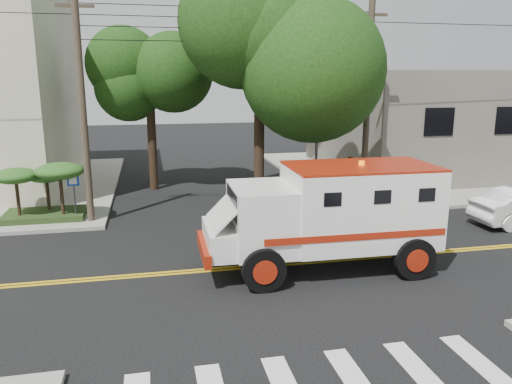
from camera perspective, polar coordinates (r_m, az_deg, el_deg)
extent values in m
plane|color=black|center=(15.91, 0.12, -8.49)|extent=(100.00, 100.00, 0.00)
cube|color=gray|center=(33.04, 18.35, 2.33)|extent=(17.00, 17.00, 0.15)
cube|color=#625C54|center=(33.86, 20.51, 7.67)|extent=(14.00, 12.00, 6.00)
cylinder|color=#382D23|center=(20.65, -19.16, 8.62)|extent=(0.28, 0.28, 9.00)
cylinder|color=#382D23|center=(22.75, 12.58, 9.36)|extent=(0.28, 0.28, 9.00)
cylinder|color=black|center=(21.59, 0.36, 6.83)|extent=(0.44, 0.44, 7.00)
sphere|color=black|center=(21.50, 0.37, 16.14)|extent=(5.32, 5.32, 5.32)
sphere|color=black|center=(21.08, 4.02, 17.73)|extent=(4.56, 4.56, 4.56)
cylinder|color=black|center=(26.63, -11.81, 6.22)|extent=(0.44, 0.44, 5.60)
sphere|color=black|center=(26.46, -12.10, 12.25)|extent=(3.92, 3.92, 3.92)
sphere|color=black|center=(25.92, -10.23, 13.24)|extent=(3.36, 3.36, 3.36)
cylinder|color=black|center=(32.73, 8.84, 7.87)|extent=(0.44, 0.44, 5.95)
sphere|color=black|center=(32.61, 9.03, 13.08)|extent=(4.20, 4.20, 4.20)
sphere|color=black|center=(32.39, 10.98, 13.81)|extent=(3.60, 3.60, 3.60)
cylinder|color=#3F3F42|center=(21.61, 6.84, 2.18)|extent=(0.12, 0.12, 3.60)
imported|color=#3F3F42|center=(21.40, 6.94, 5.73)|extent=(0.15, 0.18, 0.90)
cylinder|color=#3F3F42|center=(21.44, -20.00, -0.80)|extent=(0.06, 0.06, 2.00)
cube|color=#0C33A5|center=(21.21, -20.19, 1.26)|extent=(0.45, 0.03, 0.45)
cube|color=#1E3314|center=(22.40, -22.95, -2.41)|extent=(3.20, 2.00, 0.24)
cylinder|color=black|center=(22.11, -25.57, -0.50)|extent=(0.14, 0.14, 1.52)
ellipsoid|color=#174815|center=(21.95, -25.79, 1.67)|extent=(1.73, 1.73, 0.60)
cylinder|color=black|center=(22.58, -22.70, -0.17)|extent=(0.14, 0.14, 1.36)
ellipsoid|color=#174815|center=(22.43, -22.87, 1.73)|extent=(1.55, 1.55, 0.54)
cylinder|color=black|center=(21.56, -21.33, -0.21)|extent=(0.14, 0.14, 1.68)
ellipsoid|color=#174815|center=(21.38, -21.53, 2.26)|extent=(1.91, 1.91, 0.66)
cube|color=white|center=(15.65, 11.75, -1.50)|extent=(4.45, 2.67, 2.38)
cube|color=white|center=(14.81, 0.73, -2.96)|extent=(1.85, 2.52, 1.92)
cube|color=black|center=(14.52, -2.67, -1.22)|extent=(0.10, 1.93, 0.79)
cube|color=white|center=(14.78, -3.81, -5.32)|extent=(1.05, 2.28, 0.79)
cube|color=maroon|center=(14.82, -5.97, -6.47)|extent=(0.24, 2.44, 0.40)
cube|color=maroon|center=(15.39, 11.96, 2.91)|extent=(4.45, 2.67, 0.07)
cylinder|color=black|center=(13.96, 0.89, -8.90)|extent=(1.25, 0.38, 1.25)
cylinder|color=black|center=(16.29, -1.00, -5.63)|extent=(1.25, 0.38, 1.25)
cylinder|color=black|center=(15.49, 17.63, -7.27)|extent=(1.25, 0.38, 1.25)
cylinder|color=black|center=(17.63, 13.69, -4.55)|extent=(1.25, 0.38, 1.25)
imported|color=gray|center=(25.09, 10.50, 1.89)|extent=(0.81, 0.71, 1.86)
imported|color=gray|center=(23.89, 18.88, 0.61)|extent=(1.02, 1.02, 1.67)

